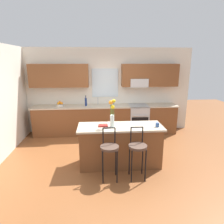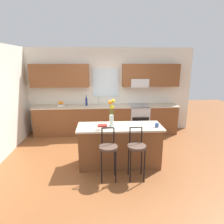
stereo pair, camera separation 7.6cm
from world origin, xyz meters
name	(u,v)px [view 1 (the left image)]	position (x,y,z in m)	size (l,w,h in m)	color
ground_plane	(109,157)	(0.00, 0.00, 0.00)	(14.00, 14.00, 0.00)	brown
back_wall_assembly	(106,86)	(0.02, 1.98, 1.51)	(5.60, 0.50, 2.70)	silver
counter_run	(106,119)	(0.00, 1.70, 0.47)	(4.56, 0.64, 0.92)	brown
sink_faucet	(98,100)	(-0.24, 1.84, 1.06)	(0.02, 0.13, 0.23)	#B7BABC
oven_range	(138,119)	(1.05, 1.68, 0.46)	(0.60, 0.64, 0.92)	#B7BABC
kitchen_island	(120,145)	(0.23, -0.36, 0.46)	(1.84, 0.69, 0.92)	brown
bar_stool_near	(109,150)	(-0.05, -0.92, 0.64)	(0.36, 0.36, 1.04)	black
bar_stool_middle	(138,149)	(0.50, -0.92, 0.64)	(0.36, 0.36, 1.04)	black
flower_vase	(112,113)	(0.04, -0.40, 1.23)	(0.14, 0.16, 0.60)	silver
mug_ceramic	(157,125)	(1.01, -0.48, 0.97)	(0.08, 0.08, 0.09)	#33518C
cookbook	(103,125)	(-0.15, -0.34, 0.94)	(0.20, 0.15, 0.03)	maroon
fruit_bowl_oranges	(60,104)	(-1.42, 1.70, 0.98)	(0.24, 0.24, 0.16)	silver
bottle_olive_oil	(86,102)	(-0.62, 1.70, 1.05)	(0.06, 0.06, 0.33)	navy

